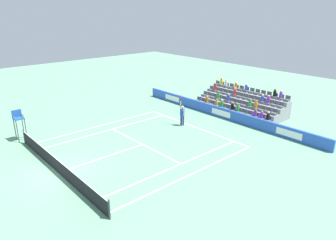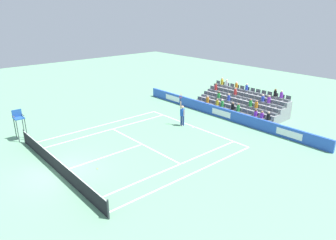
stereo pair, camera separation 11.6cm
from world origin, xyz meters
name	(u,v)px [view 1 (the left image)]	position (x,y,z in m)	size (l,w,h in m)	color
ground_plane	(58,173)	(0.00, 0.00, 0.00)	(80.00, 80.00, 0.00)	#669E77
line_baseline	(194,127)	(0.00, -11.89, 0.00)	(10.97, 0.10, 0.01)	white
line_service	(142,144)	(0.00, -6.40, 0.00)	(8.23, 0.10, 0.01)	white
line_centre_service	(104,157)	(0.00, -3.20, 0.00)	(0.10, 6.40, 0.01)	white
line_singles_sideline_left	(108,130)	(4.12, -5.95, 0.00)	(0.10, 11.89, 0.01)	white
line_singles_sideline_right	(176,166)	(-4.12, -5.95, 0.00)	(0.10, 11.89, 0.01)	white
line_doubles_sideline_left	(99,126)	(5.49, -5.95, 0.00)	(0.10, 11.89, 0.01)	white
line_doubles_sideline_right	(191,174)	(-5.49, -5.95, 0.00)	(0.10, 11.89, 0.01)	white
line_centre_mark	(194,127)	(0.00, -11.79, 0.00)	(0.10, 0.20, 0.01)	white
sponsor_barrier	(222,113)	(0.00, -15.44, 0.47)	(19.86, 0.22, 0.94)	blue
tennis_net	(57,166)	(0.00, 0.00, 0.49)	(11.97, 0.10, 1.07)	#33383D
tennis_player	(182,115)	(0.88, -11.30, 0.99)	(0.53, 0.37, 2.85)	navy
umpire_chair	(19,121)	(6.76, -0.02, 1.52)	(0.70, 0.70, 2.34)	#474C54
stadium_stand	(241,104)	(-0.01, -18.37, 0.69)	(8.68, 3.80, 2.62)	gray
loose_tennis_ball	(98,169)	(-1.20, -2.02, 0.03)	(0.07, 0.07, 0.07)	#D1E533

